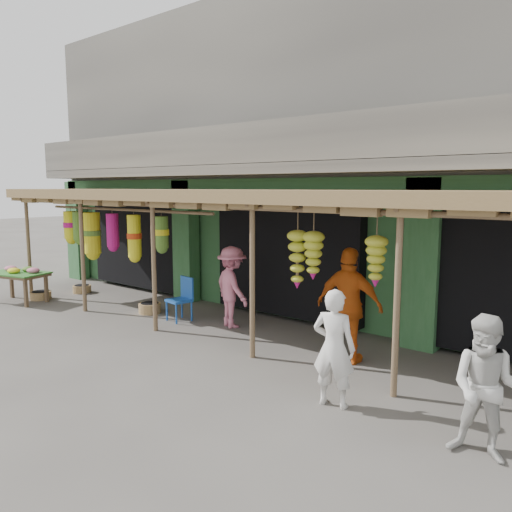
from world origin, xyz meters
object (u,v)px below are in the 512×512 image
Objects in this scene: person_shopper at (232,287)px; person_right at (487,388)px; flower_table at (19,274)px; blue_chair at (182,296)px; person_front at (334,348)px; person_vendor at (349,306)px.

person_right is at bearing -179.27° from person_shopper.
flower_table is at bearing 172.56° from person_right.
blue_chair is 6.80m from person_right.
flower_table is 1.05× the size of person_front.
blue_chair is 1.24m from person_shopper.
blue_chair is 4.05m from person_vendor.
blue_chair is at bearing 159.43° from person_right.
flower_table is at bearing -12.10° from person_front.
person_front reaches higher than person_right.
person_shopper reaches higher than person_front.
person_shopper is (-3.51, 1.96, 0.05)m from person_front.
blue_chair is at bearing -29.93° from person_front.
person_right is 0.93× the size of person_shopper.
person_front is 0.94× the size of person_shopper.
blue_chair is 0.49× the size of person_vendor.
person_vendor reaches higher than person_shopper.
person_vendor reaches higher than person_front.
person_shopper is at bearing 153.52° from person_right.
blue_chair is at bearing 36.46° from person_shopper.
person_front reaches higher than blue_chair.
blue_chair is 4.96m from person_front.
person_right is at bearing -16.40° from flower_table.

